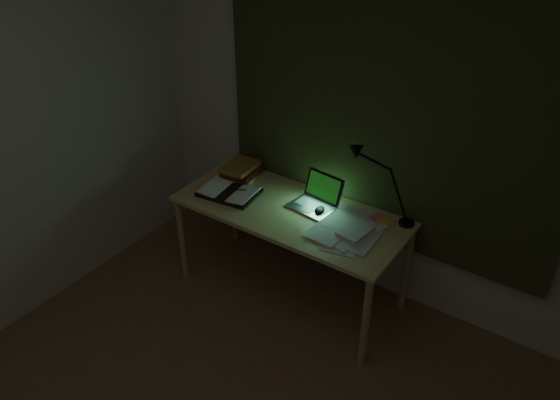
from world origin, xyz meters
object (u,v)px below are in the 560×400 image
Objects in this scene: desk at (290,252)px; book_stack at (242,170)px; laptop at (312,195)px; open_textbook at (229,192)px; desk_lamp at (412,188)px; loose_papers at (349,227)px.

book_stack is (-0.52, 0.16, 0.39)m from desk.
laptop is (0.10, 0.09, 0.44)m from desk.
open_textbook is 1.46× the size of book_stack.
loose_papers is at bearing -139.09° from desk_lamp.
book_stack is 0.94m from loose_papers.
open_textbook is 1.20m from desk_lamp.
open_textbook is 1.05× the size of loose_papers.
desk_lamp reaches higher than loose_papers.
laptop is at bearing 168.14° from loose_papers.
desk is at bearing -160.01° from desk_lamp.
desk_lamp is at bearing 42.18° from loose_papers.
book_stack is 1.22m from desk_lamp.
desk is at bearing -17.21° from book_stack.
open_textbook is at bearing -156.32° from laptop.
laptop is 0.61× the size of desk_lamp.
desk_lamp is (1.12, 0.34, 0.24)m from open_textbook.
desk is 2.91× the size of desk_lamp.
desk_lamp is (0.58, 0.18, 0.16)m from laptop.
open_textbook is at bearing -170.78° from desk.
desk_lamp is (0.68, 0.26, 0.60)m from desk.
laptop is 1.23× the size of book_stack.
book_stack is at bearing 171.58° from loose_papers.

